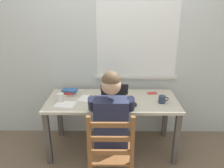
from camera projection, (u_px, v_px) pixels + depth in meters
ground_plane at (112, 147)px, 2.95m from camera, size 8.00×8.00×0.00m
back_wall at (113, 45)px, 2.90m from camera, size 6.00×0.08×2.60m
desk at (112, 106)px, 2.74m from camera, size 1.59×0.69×0.70m
seated_person at (111, 119)px, 2.32m from camera, size 0.50×0.60×1.23m
wooden_chair at (111, 153)px, 2.13m from camera, size 0.42×0.42×0.92m
laptop at (114, 99)px, 2.60m from camera, size 0.33×0.33×0.22m
computer_mouse at (134, 104)px, 2.53m from camera, size 0.06×0.10×0.03m
coffee_mug_white at (61, 97)px, 2.64m from camera, size 0.12×0.08×0.10m
coffee_mug_dark at (162, 99)px, 2.60m from camera, size 0.12×0.08×0.09m
book_stack_main at (70, 92)px, 2.84m from camera, size 0.21×0.16×0.07m
paper_pile_near_laptop at (65, 104)px, 2.57m from camera, size 0.25×0.22×0.01m
paper_pile_back_corner at (87, 99)px, 2.72m from camera, size 0.24×0.24×0.01m
landscape_photo_print at (152, 93)px, 2.89m from camera, size 0.14×0.11×0.00m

